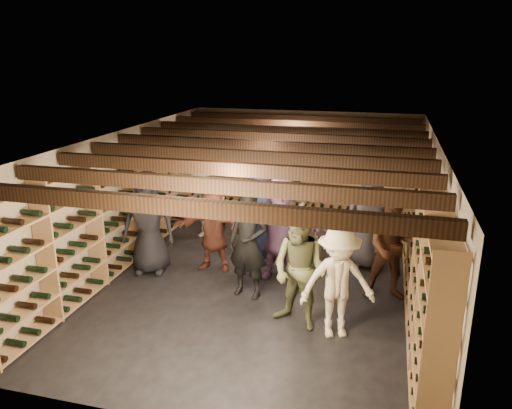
{
  "coord_description": "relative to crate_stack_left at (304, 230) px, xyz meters",
  "views": [
    {
      "loc": [
        1.95,
        -8.01,
        3.8
      ],
      "look_at": [
        -0.22,
        0.2,
        1.16
      ],
      "focal_mm": 35.0,
      "sensor_mm": 36.0,
      "label": 1
    }
  ],
  "objects": [
    {
      "name": "wine_rack_right",
      "position": [
        2.08,
        -1.3,
        0.74
      ],
      "size": [
        0.32,
        7.5,
        2.15
      ],
      "color": "#A3794F",
      "rests_on": "ground"
    },
    {
      "name": "person_1",
      "position": [
        -0.52,
        -2.3,
        0.56
      ],
      "size": [
        0.72,
        0.54,
        1.8
      ],
      "primitive_type": "imported",
      "rotation": [
        0.0,
        0.0,
        -0.18
      ],
      "color": "black",
      "rests_on": "ground"
    },
    {
      "name": "wine_rack_left",
      "position": [
        -3.06,
        -1.3,
        0.74
      ],
      "size": [
        0.32,
        7.5,
        2.15
      ],
      "color": "#A3794F",
      "rests_on": "ground"
    },
    {
      "name": "crate_stack_right",
      "position": [
        -0.98,
        0.47,
        -0.17
      ],
      "size": [
        0.51,
        0.34,
        0.34
      ],
      "rotation": [
        0.0,
        0.0,
        -0.02
      ],
      "color": "tan",
      "rests_on": "ground"
    },
    {
      "name": "wine_rack_back",
      "position": [
        -0.49,
        2.53,
        0.73
      ],
      "size": [
        4.7,
        0.3,
        2.15
      ],
      "color": "#A3794F",
      "rests_on": "ground"
    },
    {
      "name": "person_5",
      "position": [
        -1.39,
        -1.47,
        0.43
      ],
      "size": [
        1.44,
        0.48,
        1.55
      ],
      "primitive_type": "imported",
      "rotation": [
        0.0,
        0.0,
        -0.02
      ],
      "color": "brown",
      "rests_on": "ground"
    },
    {
      "name": "person_11",
      "position": [
        -0.18,
        -1.5,
        0.55
      ],
      "size": [
        1.73,
        0.85,
        1.79
      ],
      "primitive_type": "imported",
      "rotation": [
        0.0,
        0.0,
        0.2
      ],
      "color": "#865A8F",
      "rests_on": "ground"
    },
    {
      "name": "person_0",
      "position": [
        -2.45,
        -1.87,
        0.59
      ],
      "size": [
        1.0,
        0.76,
        1.85
      ],
      "primitive_type": "imported",
      "rotation": [
        0.0,
        0.0,
        0.2
      ],
      "color": "black",
      "rests_on": "ground"
    },
    {
      "name": "person_8",
      "position": [
        1.69,
        -1.82,
        0.54
      ],
      "size": [
        0.91,
        0.73,
        1.77
      ],
      "primitive_type": "imported",
      "rotation": [
        0.0,
        0.0,
        0.08
      ],
      "color": "#402415",
      "rests_on": "ground"
    },
    {
      "name": "ground",
      "position": [
        -0.49,
        -1.3,
        -0.34
      ],
      "size": [
        8.0,
        8.0,
        0.0
      ],
      "primitive_type": "plane",
      "color": "black",
      "rests_on": "ground"
    },
    {
      "name": "walls",
      "position": [
        -0.49,
        -1.3,
        0.86
      ],
      "size": [
        5.52,
        8.02,
        2.4
      ],
      "color": "tan",
      "rests_on": "ground"
    },
    {
      "name": "crate_stack_left",
      "position": [
        0.0,
        0.0,
        0.0
      ],
      "size": [
        0.54,
        0.39,
        0.68
      ],
      "rotation": [
        0.0,
        0.0,
        0.12
      ],
      "color": "tan",
      "rests_on": "ground"
    },
    {
      "name": "crate_loose",
      "position": [
        -0.47,
        0.55,
        -0.25
      ],
      "size": [
        0.59,
        0.5,
        0.17
      ],
      "primitive_type": "cube",
      "rotation": [
        0.0,
        0.0,
        0.39
      ],
      "color": "tan",
      "rests_on": "ground"
    },
    {
      "name": "person_12",
      "position": [
        1.27,
        -0.67,
        0.57
      ],
      "size": [
        0.92,
        0.62,
        1.82
      ],
      "primitive_type": "imported",
      "rotation": [
        0.0,
        0.0,
        0.05
      ],
      "color": "#37363B",
      "rests_on": "ground"
    },
    {
      "name": "person_7",
      "position": [
        -0.16,
        -0.92,
        0.57
      ],
      "size": [
        0.72,
        0.53,
        1.82
      ],
      "primitive_type": "imported",
      "rotation": [
        0.0,
        0.0,
        0.15
      ],
      "color": "gray",
      "rests_on": "ground"
    },
    {
      "name": "person_6",
      "position": [
        -0.71,
        -0.86,
        0.6
      ],
      "size": [
        1.0,
        0.73,
        1.89
      ],
      "primitive_type": "imported",
      "rotation": [
        0.0,
        0.0,
        -0.15
      ],
      "color": "#182141",
      "rests_on": "ground"
    },
    {
      "name": "ceiling",
      "position": [
        -0.49,
        -1.3,
        2.06
      ],
      "size": [
        5.5,
        8.0,
        0.01
      ],
      "primitive_type": "cube",
      "color": "beige",
      "rests_on": "walls"
    },
    {
      "name": "ceiling_joists",
      "position": [
        -0.49,
        -1.3,
        1.92
      ],
      "size": [
        5.4,
        7.12,
        0.18
      ],
      "color": "black",
      "rests_on": "ground"
    },
    {
      "name": "person_3",
      "position": [
        0.97,
        -3.13,
        0.45
      ],
      "size": [
        1.16,
        0.88,
        1.59
      ],
      "primitive_type": "imported",
      "rotation": [
        0.0,
        0.0,
        0.32
      ],
      "color": "beige",
      "rests_on": "ground"
    },
    {
      "name": "person_2",
      "position": [
        0.43,
        -3.02,
        0.53
      ],
      "size": [
        1.03,
        0.92,
        1.73
      ],
      "primitive_type": "imported",
      "rotation": [
        0.0,
        0.0,
        -0.38
      ],
      "color": "#5A5F3B",
      "rests_on": "ground"
    },
    {
      "name": "person_9",
      "position": [
        -2.12,
        0.0,
        0.46
      ],
      "size": [
        1.19,
        0.95,
        1.6
      ],
      "primitive_type": "imported",
      "rotation": [
        0.0,
        0.0,
        -0.4
      ],
      "color": "#BAB2A9",
      "rests_on": "ground"
    },
    {
      "name": "person_10",
      "position": [
        -0.46,
        -0.08,
        0.6
      ],
      "size": [
        1.19,
        0.73,
        1.88
      ],
      "primitive_type": "imported",
      "rotation": [
        0.0,
        0.0,
        0.26
      ],
      "color": "#214825",
      "rests_on": "ground"
    }
  ]
}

